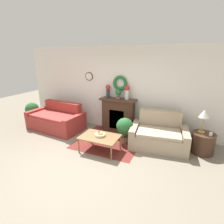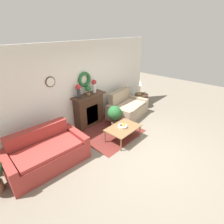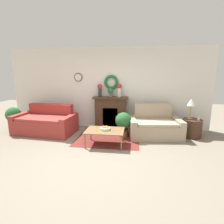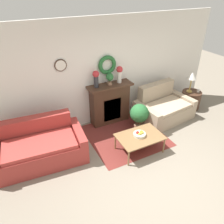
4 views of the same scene
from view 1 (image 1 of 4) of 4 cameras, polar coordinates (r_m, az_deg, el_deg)
The scene contains 16 objects.
ground_plane at distance 4.18m, azimuth -12.46°, elevation -17.45°, with size 16.00×16.00×0.00m, color gray.
floor_rug at distance 5.24m, azimuth -0.77°, elevation -9.24°, with size 1.80×1.78×0.01m.
wall_back at distance 5.75m, azimuth 1.52°, elevation 7.48°, with size 6.80×0.16×2.70m.
fireplace at distance 5.71m, azimuth 2.04°, elevation -0.90°, with size 1.17×0.41×1.10m.
couch_left at distance 6.24m, azimuth -17.64°, elevation -2.44°, with size 1.91×1.14×0.87m.
loveseat_right at distance 5.01m, azimuth 14.97°, elevation -7.28°, with size 1.61×1.17×0.93m.
coffee_table at distance 4.57m, azimuth -4.04°, elevation -8.31°, with size 0.99×0.68×0.41m.
fruit_bowl at distance 4.55m, azimuth -3.94°, elevation -7.36°, with size 0.28×0.28×0.12m.
side_table_by_loveseat at distance 5.09m, azimuth 27.50°, elevation -8.96°, with size 0.56×0.56×0.53m.
table_lamp at distance 4.88m, azimuth 27.87°, elevation -0.80°, with size 0.26×0.26×0.60m.
mug at distance 4.89m, azimuth 29.55°, elevation -6.31°, with size 0.07×0.07×0.09m.
vase_on_mantel_left at distance 5.65m, azimuth -1.30°, elevation 7.18°, with size 0.16×0.16×0.42m.
vase_on_mantel_right at distance 5.42m, azimuth 4.93°, elevation 6.73°, with size 0.16×0.16×0.43m.
potted_plant_on_mantel at distance 5.51m, azimuth 2.04°, elevation 6.26°, with size 0.19×0.19×0.31m.
potted_plant_floor_by_couch at distance 7.01m, azimuth -24.54°, elevation 0.32°, with size 0.49×0.49×0.78m.
potted_plant_floor_by_loveseat at distance 4.96m, azimuth 4.16°, elevation -5.02°, with size 0.48×0.48×0.74m.
Camera 1 is at (2.11, -2.71, 2.38)m, focal length 28.00 mm.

